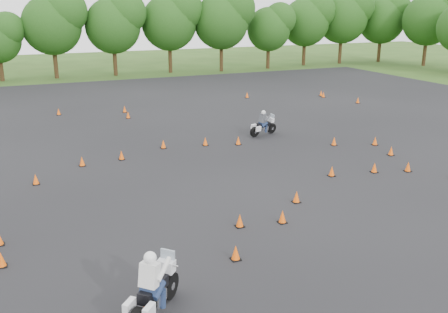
% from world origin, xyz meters
% --- Properties ---
extents(ground, '(140.00, 140.00, 0.00)m').
position_xyz_m(ground, '(0.00, 0.00, 0.00)').
color(ground, '#2D5119').
rests_on(ground, ground).
extents(asphalt_pad, '(62.00, 62.00, 0.00)m').
position_xyz_m(asphalt_pad, '(0.00, 6.00, 0.01)').
color(asphalt_pad, black).
rests_on(asphalt_pad, ground).
extents(treeline, '(87.07, 31.99, 10.13)m').
position_xyz_m(treeline, '(3.37, 34.96, 4.49)').
color(treeline, '#1E4614').
rests_on(treeline, ground).
extents(traffic_cones, '(36.89, 33.46, 0.45)m').
position_xyz_m(traffic_cones, '(-0.66, 6.13, 0.23)').
color(traffic_cones, '#FF5B0A').
rests_on(traffic_cones, asphalt_pad).
extents(rider_grey, '(2.11, 1.18, 1.56)m').
position_xyz_m(rider_grey, '(5.44, 10.76, 0.79)').
color(rider_grey, '#42444A').
rests_on(rider_grey, ground).
extents(rider_white, '(2.23, 2.32, 1.90)m').
position_xyz_m(rider_white, '(-5.50, -4.32, 0.96)').
color(rider_white, silver).
rests_on(rider_white, ground).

